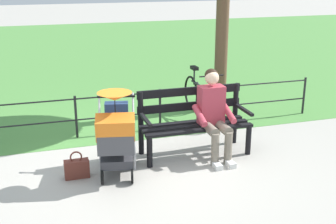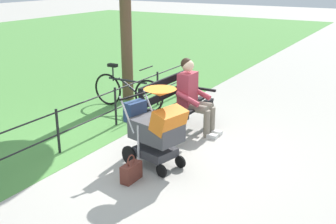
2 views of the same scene
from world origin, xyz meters
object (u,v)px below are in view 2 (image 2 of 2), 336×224
Objects in this scene: stroller at (157,127)px; handbag at (131,172)px; person_on_bench at (193,94)px; bicycle at (127,91)px; park_bench at (175,104)px.

stroller is 0.71m from handbag.
stroller is (1.44, 0.18, -0.08)m from person_on_bench.
person_on_bench reaches higher than handbag.
handbag is at bearing 3.52° from person_on_bench.
person_on_bench is 3.45× the size of handbag.
handbag is at bearing -6.77° from stroller.
bicycle is (-2.45, -1.84, 0.24)m from handbag.
stroller is at bearing 173.23° from handbag.
stroller reaches higher than bicycle.
park_bench reaches higher than bicycle.
park_bench is 1.25× the size of person_on_bench.
person_on_bench is 1.81m from bicycle.
park_bench is 4.32× the size of handbag.
handbag is (1.97, 0.12, -0.55)m from person_on_bench.
park_bench is at bearing 64.87° from bicycle.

